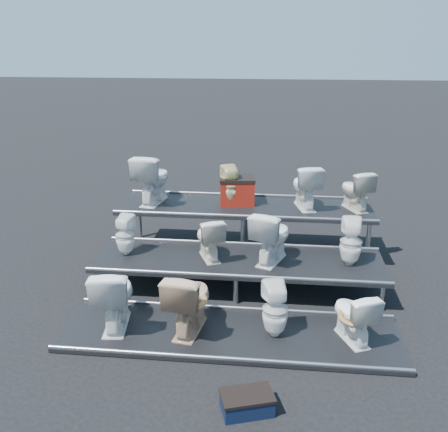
# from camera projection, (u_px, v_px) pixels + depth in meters

# --- Properties ---
(ground) EXTENTS (80.00, 80.00, 0.00)m
(ground) POSITION_uv_depth(u_px,v_px,m) (238.00, 287.00, 7.46)
(ground) COLOR black
(ground) RESTS_ON ground
(tier_front) EXTENTS (4.20, 1.20, 0.06)m
(tier_front) POSITION_uv_depth(u_px,v_px,m) (230.00, 334.00, 6.23)
(tier_front) COLOR black
(tier_front) RESTS_ON ground
(tier_mid) EXTENTS (4.20, 1.20, 0.46)m
(tier_mid) POSITION_uv_depth(u_px,v_px,m) (239.00, 273.00, 7.38)
(tier_mid) COLOR black
(tier_mid) RESTS_ON ground
(tier_back) EXTENTS (4.20, 1.20, 0.86)m
(tier_back) POSITION_uv_depth(u_px,v_px,m) (245.00, 229.00, 8.53)
(tier_back) COLOR black
(tier_back) RESTS_ON ground
(toilet_0) EXTENTS (0.57, 0.87, 0.83)m
(toilet_0) POSITION_uv_depth(u_px,v_px,m) (114.00, 296.00, 6.23)
(toilet_0) COLOR white
(toilet_0) RESTS_ON tier_front
(toilet_1) EXTENTS (0.58, 0.87, 0.83)m
(toilet_1) POSITION_uv_depth(u_px,v_px,m) (189.00, 300.00, 6.13)
(toilet_1) COLOR tan
(toilet_1) RESTS_ON tier_front
(toilet_2) EXTENTS (0.39, 0.39, 0.70)m
(toilet_2) POSITION_uv_depth(u_px,v_px,m) (275.00, 309.00, 6.05)
(toilet_2) COLOR white
(toilet_2) RESTS_ON tier_front
(toilet_3) EXTENTS (0.60, 0.75, 0.67)m
(toilet_3) POSITION_uv_depth(u_px,v_px,m) (353.00, 315.00, 5.96)
(toilet_3) COLOR white
(toilet_3) RESTS_ON tier_front
(toilet_4) EXTENTS (0.33, 0.33, 0.61)m
(toilet_4) POSITION_uv_depth(u_px,v_px,m) (125.00, 235.00, 7.37)
(toilet_4) COLOR white
(toilet_4) RESTS_ON tier_mid
(toilet_5) EXTENTS (0.58, 0.72, 0.64)m
(toilet_5) POSITION_uv_depth(u_px,v_px,m) (209.00, 238.00, 7.24)
(toilet_5) COLOR beige
(toilet_5) RESTS_ON tier_mid
(toilet_6) EXTENTS (0.68, 0.87, 0.78)m
(toilet_6) POSITION_uv_depth(u_px,v_px,m) (272.00, 236.00, 7.12)
(toilet_6) COLOR white
(toilet_6) RESTS_ON tier_mid
(toilet_7) EXTENTS (0.33, 0.33, 0.69)m
(toilet_7) POSITION_uv_depth(u_px,v_px,m) (351.00, 242.00, 7.02)
(toilet_7) COLOR white
(toilet_7) RESTS_ON tier_mid
(toilet_8) EXTENTS (0.59, 0.89, 0.84)m
(toilet_8) POSITION_uv_depth(u_px,v_px,m) (153.00, 178.00, 8.40)
(toilet_8) COLOR white
(toilet_8) RESTS_ON tier_back
(toilet_9) EXTENTS (0.40, 0.40, 0.67)m
(toilet_9) POSITION_uv_depth(u_px,v_px,m) (230.00, 186.00, 8.30)
(toilet_9) COLOR #CDC17E
(toilet_9) RESTS_ON tier_back
(toilet_10) EXTENTS (0.56, 0.80, 0.74)m
(toilet_10) POSITION_uv_depth(u_px,v_px,m) (305.00, 186.00, 8.16)
(toilet_10) COLOR white
(toilet_10) RESTS_ON tier_back
(toilet_11) EXTENTS (0.60, 0.74, 0.66)m
(toilet_11) POSITION_uv_depth(u_px,v_px,m) (356.00, 190.00, 8.09)
(toilet_11) COLOR beige
(toilet_11) RESTS_ON tier_back
(red_crate) EXTENTS (0.62, 0.52, 0.41)m
(red_crate) POSITION_uv_depth(u_px,v_px,m) (237.00, 192.00, 8.43)
(red_crate) COLOR maroon
(red_crate) RESTS_ON tier_back
(step_stool) EXTENTS (0.57, 0.44, 0.18)m
(step_stool) POSITION_uv_depth(u_px,v_px,m) (247.00, 404.00, 4.95)
(step_stool) COLOR black
(step_stool) RESTS_ON ground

